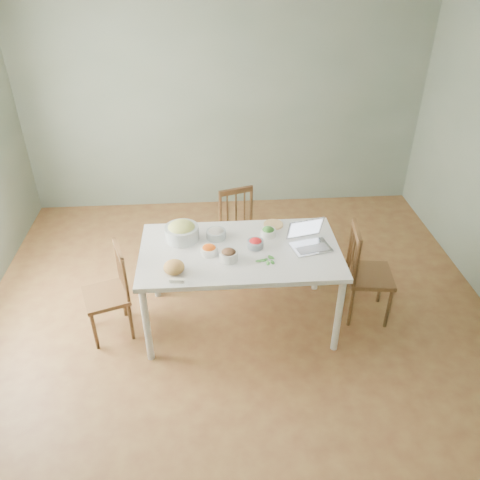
{
  "coord_description": "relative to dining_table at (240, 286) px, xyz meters",
  "views": [
    {
      "loc": [
        -0.23,
        -3.4,
        3.19
      ],
      "look_at": [
        0.02,
        0.09,
        0.92
      ],
      "focal_mm": 36.19,
      "sensor_mm": 36.0,
      "label": 1
    }
  ],
  "objects": [
    {
      "name": "bowl_redpep",
      "position": [
        0.14,
        0.03,
        0.45
      ],
      "size": [
        0.18,
        0.18,
        0.08
      ],
      "primitive_type": null,
      "rotation": [
        0.0,
        0.0,
        0.29
      ],
      "color": "red",
      "rests_on": "dining_table"
    },
    {
      "name": "wall_back",
      "position": [
        -0.02,
        2.41,
        0.94
      ],
      "size": [
        5.0,
        0.0,
        2.7
      ],
      "primitive_type": "cube",
      "color": "gray",
      "rests_on": "ground"
    },
    {
      "name": "chair_far",
      "position": [
        0.08,
        0.81,
        0.05
      ],
      "size": [
        0.5,
        0.49,
        0.92
      ],
      "primitive_type": null,
      "rotation": [
        0.0,
        0.0,
        0.3
      ],
      "color": "#331D11",
      "rests_on": "floor"
    },
    {
      "name": "flatbread",
      "position": [
        0.34,
        0.39,
        0.42
      ],
      "size": [
        0.2,
        0.2,
        0.02
      ],
      "primitive_type": "cylinder",
      "rotation": [
        0.0,
        0.0,
        0.11
      ],
      "color": "tan",
      "rests_on": "dining_table"
    },
    {
      "name": "bread_boule",
      "position": [
        -0.56,
        -0.3,
        0.47
      ],
      "size": [
        0.23,
        0.23,
        0.11
      ],
      "primitive_type": "ellipsoid",
      "rotation": [
        0.0,
        0.0,
        0.39
      ],
      "color": "#AC743E",
      "rests_on": "dining_table"
    },
    {
      "name": "butter_stick",
      "position": [
        -0.53,
        -0.43,
        0.43
      ],
      "size": [
        0.12,
        0.05,
        0.03
      ],
      "primitive_type": "cube",
      "rotation": [
        0.0,
        0.0,
        -0.15
      ],
      "color": "white",
      "rests_on": "dining_table"
    },
    {
      "name": "bowl_carrot",
      "position": [
        -0.27,
        -0.04,
        0.45
      ],
      "size": [
        0.19,
        0.19,
        0.08
      ],
      "primitive_type": null,
      "rotation": [
        0.0,
        0.0,
        -0.34
      ],
      "color": "#DE5110",
      "rests_on": "dining_table"
    },
    {
      "name": "chair_left",
      "position": [
        -1.21,
        -0.07,
        0.04
      ],
      "size": [
        0.49,
        0.5,
        0.9
      ],
      "primitive_type": null,
      "rotation": [
        0.0,
        0.0,
        -1.24
      ],
      "color": "#331D11",
      "rests_on": "floor"
    },
    {
      "name": "bowl_mushroom",
      "position": [
        -0.11,
        -0.15,
        0.46
      ],
      "size": [
        0.2,
        0.2,
        0.1
      ],
      "primitive_type": null,
      "rotation": [
        0.0,
        0.0,
        0.37
      ],
      "color": "black",
      "rests_on": "dining_table"
    },
    {
      "name": "bowl_broccoli",
      "position": [
        0.27,
        0.21,
        0.45
      ],
      "size": [
        0.15,
        0.15,
        0.09
      ],
      "primitive_type": null,
      "rotation": [
        0.0,
        0.0,
        -0.05
      ],
      "color": "#205D23",
      "rests_on": "dining_table"
    },
    {
      "name": "bowl_onion",
      "position": [
        -0.2,
        0.21,
        0.46
      ],
      "size": [
        0.19,
        0.19,
        0.1
      ],
      "primitive_type": null,
      "rotation": [
        0.0,
        0.0,
        -0.06
      ],
      "color": "silver",
      "rests_on": "dining_table"
    },
    {
      "name": "dining_table",
      "position": [
        0.0,
        0.0,
        0.0
      ],
      "size": [
        1.75,
        0.99,
        0.82
      ],
      "primitive_type": null,
      "color": "white",
      "rests_on": "floor"
    },
    {
      "name": "ceiling",
      "position": [
        -0.02,
        -0.09,
        2.29
      ],
      "size": [
        5.0,
        5.0,
        0.0
      ],
      "primitive_type": "cube",
      "color": "white",
      "rests_on": "ground"
    },
    {
      "name": "chair_right",
      "position": [
        1.22,
        0.02,
        0.07
      ],
      "size": [
        0.45,
        0.47,
        0.96
      ],
      "primitive_type": null,
      "rotation": [
        0.0,
        0.0,
        1.45
      ],
      "color": "#331D11",
      "rests_on": "floor"
    },
    {
      "name": "bowl_squash",
      "position": [
        -0.51,
        0.21,
        0.5
      ],
      "size": [
        0.37,
        0.37,
        0.18
      ],
      "primitive_type": null,
      "rotation": [
        0.0,
        0.0,
        0.24
      ],
      "color": "#E1D462",
      "rests_on": "dining_table"
    },
    {
      "name": "basil_bunch",
      "position": [
        0.2,
        -0.18,
        0.42
      ],
      "size": [
        0.19,
        0.19,
        0.02
      ],
      "primitive_type": null,
      "color": "#317825",
      "rests_on": "dining_table"
    },
    {
      "name": "floor",
      "position": [
        -0.02,
        -0.09,
        -0.41
      ],
      "size": [
        5.0,
        5.0,
        0.0
      ],
      "primitive_type": "cube",
      "color": "brown",
      "rests_on": "ground"
    },
    {
      "name": "laptop",
      "position": [
        0.62,
        -0.02,
        0.52
      ],
      "size": [
        0.39,
        0.36,
        0.22
      ],
      "primitive_type": null,
      "rotation": [
        0.0,
        0.0,
        0.23
      ],
      "color": "silver",
      "rests_on": "dining_table"
    }
  ]
}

